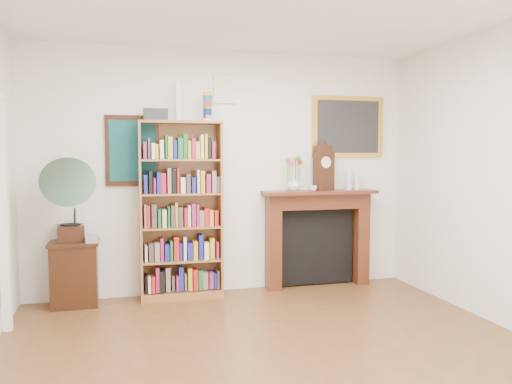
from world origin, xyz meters
TOP-DOWN VIEW (x-y plane):
  - room at (0.00, 0.00)m, footprint 4.51×5.01m
  - teal_poster at (-1.05, 2.48)m, footprint 0.58×0.04m
  - small_picture at (0.00, 2.48)m, footprint 0.26×0.04m
  - gilt_painting at (1.55, 2.48)m, footprint 0.95×0.04m
  - bookshelf at (-0.54, 2.32)m, footprint 0.92×0.35m
  - side_cabinet at (-1.67, 2.30)m, footprint 0.51×0.37m
  - fireplace at (1.12, 2.40)m, footprint 1.40×0.34m
  - gramophone at (-1.71, 2.21)m, footprint 0.62×0.73m
  - cd_stack at (-1.48, 2.17)m, footprint 0.12×0.12m
  - mantel_clock at (1.19, 2.37)m, footprint 0.26×0.18m
  - flower_vase at (0.80, 2.37)m, footprint 0.20×0.20m
  - teacup at (1.01, 2.26)m, footprint 0.11×0.11m
  - bottle_left at (1.51, 2.35)m, footprint 0.07×0.07m
  - bottle_right at (1.62, 2.36)m, footprint 0.06×0.06m

SIDE VIEW (x-z plane):
  - side_cabinet at x=-1.67m, z-range 0.00..0.69m
  - fireplace at x=1.12m, z-range 0.11..1.28m
  - cd_stack at x=-1.48m, z-range 0.69..0.77m
  - bookshelf at x=-0.54m, z-range -0.03..2.24m
  - gramophone at x=-1.71m, z-range 0.75..1.64m
  - teacup at x=1.01m, z-range 1.18..1.24m
  - flower_vase at x=0.80m, z-range 1.18..1.34m
  - bottle_right at x=1.62m, z-range 1.18..1.38m
  - bottle_left at x=1.51m, z-range 1.18..1.42m
  - room at x=0.00m, z-range -0.01..2.81m
  - mantel_clock at x=1.19m, z-range 1.17..1.71m
  - teal_poster at x=-1.05m, z-range 1.26..2.04m
  - gilt_painting at x=1.55m, z-range 1.58..2.33m
  - small_picture at x=0.00m, z-range 2.20..2.50m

